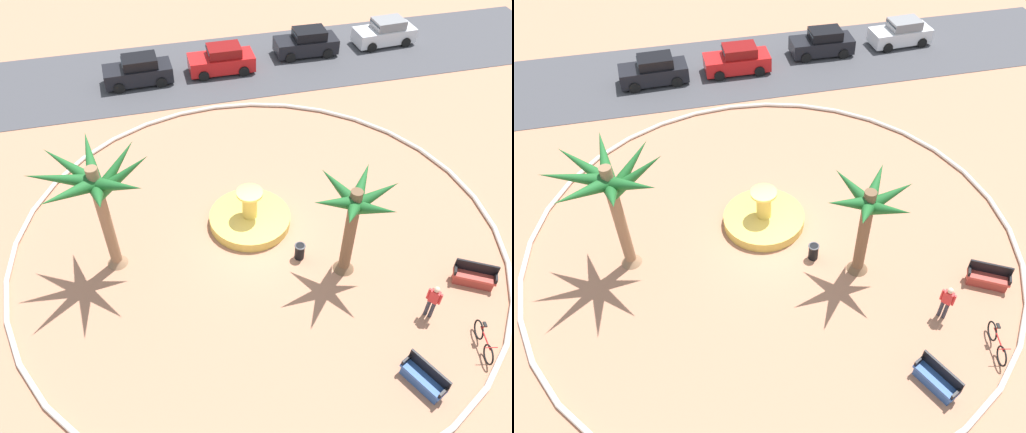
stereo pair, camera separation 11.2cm
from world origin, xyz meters
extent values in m
plane|color=tan|center=(0.00, 0.00, 0.00)|extent=(80.00, 80.00, 0.00)
torus|color=silver|center=(0.00, 0.00, 0.10)|extent=(20.71, 20.71, 0.20)
cube|color=#424247|center=(0.00, 14.75, 0.01)|extent=(48.00, 8.00, 0.03)
cylinder|color=gold|center=(-0.16, 0.97, 0.23)|extent=(3.53, 3.53, 0.45)
cylinder|color=#19567F|center=(-0.16, 0.97, 0.19)|extent=(3.11, 3.11, 0.34)
cylinder|color=gold|center=(-0.16, 0.97, 1.07)|extent=(0.64, 0.64, 1.24)
cylinder|color=#F1C954|center=(-0.16, 0.97, 1.75)|extent=(1.13, 1.13, 0.12)
cylinder|color=brown|center=(2.91, -2.47, 2.09)|extent=(0.45, 0.45, 4.18)
cone|color=brown|center=(2.91, -2.47, 0.25)|extent=(0.86, 0.86, 0.50)
cone|color=#1E6028|center=(3.72, -2.43, 3.84)|extent=(1.85, 0.66, 1.19)
cone|color=#1E6028|center=(3.41, -1.80, 3.93)|extent=(1.54, 1.81, 1.04)
cone|color=#1E6028|center=(2.51, -1.75, 3.89)|extent=(1.39, 1.87, 1.11)
cone|color=#1E6028|center=(2.09, -2.56, 3.91)|extent=(1.88, 0.75, 1.09)
cone|color=#1E6028|center=(2.50, -3.17, 3.86)|extent=(1.42, 1.86, 1.16)
cone|color=#1E6028|center=(3.37, -3.12, 3.81)|extent=(1.51, 1.81, 1.25)
cylinder|color=#8E6B4C|center=(-5.94, 0.00, 2.49)|extent=(0.44, 0.44, 4.98)
cone|color=#8E6B4C|center=(-5.94, 0.00, 0.25)|extent=(0.84, 0.84, 0.50)
cone|color=#1E6028|center=(-4.96, 0.12, 4.39)|extent=(2.31, 0.81, 1.66)
cone|color=#1E6028|center=(-5.19, 0.63, 4.38)|extent=(2.09, 1.87, 1.68)
cone|color=#1E6028|center=(-6.03, 1.10, 4.66)|extent=(0.74, 2.40, 1.18)
cone|color=#1E6028|center=(-6.75, 0.75, 4.67)|extent=(2.12, 2.02, 1.18)
cone|color=#1E6028|center=(-7.05, 0.07, 4.68)|extent=(2.40, 0.71, 1.15)
cone|color=#1E6028|center=(-6.75, -0.74, 4.64)|extent=(2.12, 2.01, 1.23)
cone|color=#1E6028|center=(-5.81, -1.03, 4.51)|extent=(0.85, 2.38, 1.47)
cone|color=#1E6028|center=(-5.13, -0.73, 4.62)|extent=(2.13, 1.99, 1.26)
cube|color=#B73D33|center=(7.55, -4.40, 0.45)|extent=(1.63, 1.24, 0.12)
cube|color=black|center=(7.66, -4.22, 0.75)|extent=(1.42, 0.87, 0.50)
cube|color=#9C342B|center=(7.55, -4.40, 0.20)|extent=(1.50, 1.14, 0.39)
cube|color=black|center=(8.20, -4.78, 0.59)|extent=(0.30, 0.43, 0.24)
cube|color=black|center=(6.91, -4.02, 0.59)|extent=(0.30, 0.43, 0.24)
cube|color=#335BA8|center=(3.65, -7.85, 0.45)|extent=(1.13, 1.66, 0.12)
cube|color=black|center=(3.84, -7.76, 0.75)|extent=(0.75, 1.48, 0.50)
cube|color=#2B4E8F|center=(3.65, -7.85, 0.20)|extent=(1.04, 1.53, 0.39)
cube|color=black|center=(3.96, -8.53, 0.59)|extent=(0.44, 0.26, 0.24)
cube|color=black|center=(3.33, -7.17, 0.59)|extent=(0.44, 0.26, 0.24)
cylinder|color=black|center=(1.36, -1.48, 0.35)|extent=(0.40, 0.40, 0.70)
torus|color=#4C4C51|center=(1.36, -1.48, 0.70)|extent=(0.46, 0.46, 0.06)
torus|color=black|center=(6.26, -7.55, 0.36)|extent=(0.21, 0.72, 0.72)
torus|color=black|center=(6.47, -6.57, 0.36)|extent=(0.21, 0.72, 0.72)
cylinder|color=#B21919|center=(6.37, -7.06, 0.59)|extent=(0.25, 0.94, 0.05)
cylinder|color=#B21919|center=(6.44, -6.72, 0.74)|extent=(0.04, 0.04, 0.30)
cube|color=black|center=(6.44, -6.72, 0.91)|extent=(0.14, 0.22, 0.06)
cylinder|color=#B21919|center=(6.27, -7.50, 0.73)|extent=(0.44, 0.12, 0.03)
cylinder|color=#33333D|center=(5.23, -5.41, 0.43)|extent=(0.14, 0.14, 0.86)
cylinder|color=#33333D|center=(5.11, -5.27, 0.43)|extent=(0.14, 0.14, 0.86)
cube|color=red|center=(5.17, -5.34, 1.14)|extent=(0.37, 0.39, 0.56)
sphere|color=beige|center=(5.17, -5.34, 1.54)|extent=(0.22, 0.22, 0.22)
cylinder|color=red|center=(5.31, -5.51, 1.14)|extent=(0.09, 0.09, 0.53)
cylinder|color=red|center=(5.03, -5.17, 1.14)|extent=(0.09, 0.09, 0.53)
cube|color=black|center=(-3.90, 14.10, 0.64)|extent=(4.05, 1.83, 0.90)
cube|color=black|center=(-3.70, 14.11, 1.36)|extent=(2.04, 1.51, 0.60)
cube|color=#333D47|center=(-4.60, 14.08, 1.28)|extent=(0.34, 1.37, 0.51)
cylinder|color=black|center=(-5.11, 13.22, 0.32)|extent=(0.65, 0.24, 0.64)
cylinder|color=black|center=(-5.16, 14.92, 0.32)|extent=(0.65, 0.24, 0.64)
cylinder|color=black|center=(-2.63, 13.29, 0.32)|extent=(0.65, 0.24, 0.64)
cylinder|color=black|center=(-2.68, 14.99, 0.32)|extent=(0.65, 0.24, 0.64)
cube|color=red|center=(1.18, 14.26, 0.64)|extent=(4.01, 1.72, 0.90)
cube|color=maroon|center=(1.38, 14.26, 1.36)|extent=(2.01, 1.46, 0.60)
cube|color=#333D47|center=(0.48, 14.26, 1.28)|extent=(0.30, 1.36, 0.51)
cylinder|color=black|center=(-0.06, 13.42, 0.32)|extent=(0.64, 0.22, 0.64)
cylinder|color=black|center=(-0.05, 15.12, 0.32)|extent=(0.64, 0.22, 0.64)
cylinder|color=black|center=(2.42, 13.40, 0.32)|extent=(0.64, 0.22, 0.64)
cylinder|color=black|center=(2.43, 15.10, 0.32)|extent=(0.64, 0.22, 0.64)
cube|color=black|center=(6.92, 15.19, 0.64)|extent=(4.03, 1.78, 0.90)
cube|color=black|center=(7.12, 15.19, 1.36)|extent=(2.03, 1.48, 0.60)
cube|color=#333D47|center=(6.22, 15.20, 1.28)|extent=(0.32, 1.37, 0.51)
cylinder|color=black|center=(5.67, 14.37, 0.32)|extent=(0.64, 0.23, 0.64)
cylinder|color=black|center=(5.70, 16.07, 0.32)|extent=(0.64, 0.23, 0.64)
cylinder|color=black|center=(8.15, 14.32, 0.32)|extent=(0.64, 0.23, 0.64)
cylinder|color=black|center=(8.18, 16.02, 0.32)|extent=(0.64, 0.23, 0.64)
cube|color=silver|center=(12.43, 15.35, 0.64)|extent=(4.09, 1.92, 0.90)
cube|color=gray|center=(12.63, 15.36, 1.36)|extent=(2.08, 1.56, 0.60)
cube|color=#333D47|center=(11.73, 15.31, 1.28)|extent=(0.37, 1.37, 0.51)
cylinder|color=black|center=(11.24, 14.43, 0.32)|extent=(0.65, 0.26, 0.64)
cylinder|color=black|center=(11.14, 16.13, 0.32)|extent=(0.65, 0.26, 0.64)
cylinder|color=black|center=(13.71, 14.57, 0.32)|extent=(0.65, 0.26, 0.64)
cylinder|color=black|center=(13.62, 16.27, 0.32)|extent=(0.65, 0.26, 0.64)
camera|label=1|loc=(-3.72, -14.66, 16.23)|focal=36.31mm
camera|label=2|loc=(-3.61, -14.69, 16.23)|focal=36.31mm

